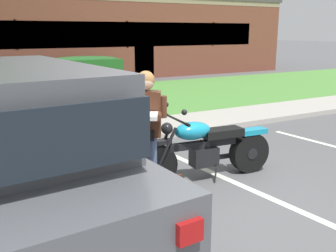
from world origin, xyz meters
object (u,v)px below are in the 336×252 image
Objects in this scene: motorcycle at (210,148)px; hedge_center_left at (83,71)px; parked_suv_adjacent at (1,152)px; handbag at (178,189)px; rider_person at (146,125)px; brick_building at (2,36)px.

hedge_center_left is (1.25, 10.42, 0.17)m from motorcycle.
parked_suv_adjacent reaches higher than motorcycle.
rider_person is at bearing 141.87° from handbag.
parked_suv_adjacent is at bearing -96.81° from brick_building.
handbag is 17.22m from brick_building.
motorcycle is 0.08× the size of brick_building.
hedge_center_left is 6.74m from brick_building.
motorcycle is 2.96m from parked_suv_adjacent.
brick_building is at bearing 83.19° from parked_suv_adjacent.
hedge_center_left is at bearing 83.18° from motorcycle.
parked_suv_adjacent is 0.18× the size of brick_building.
rider_person is 16.90m from brick_building.
hedge_center_left reaches higher than motorcycle.
hedge_center_left is at bearing 79.21° from handbag.
handbag is at bearing -89.80° from brick_building.
handbag is (-0.82, -0.44, -0.34)m from motorcycle.
handbag is at bearing -38.13° from rider_person.
motorcycle reaches higher than handbag.
motorcycle is at bearing 28.16° from handbag.
rider_person is 10.88m from hedge_center_left.
hedge_center_left is (2.40, 10.60, -0.36)m from rider_person.
motorcycle is 0.99m from handbag.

